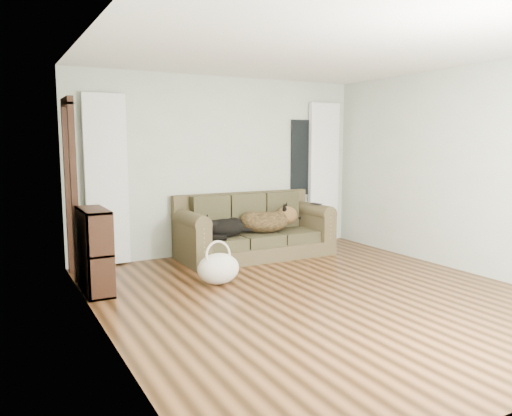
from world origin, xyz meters
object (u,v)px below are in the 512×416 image
sofa (255,226)px  bookshelf (94,247)px  dog_black_lab (222,228)px  tote_bag (218,271)px  dog_shepherd (266,222)px

sofa → bookshelf: size_ratio=2.38×
dog_black_lab → tote_bag: bearing=-111.5°
sofa → dog_black_lab: size_ratio=3.64×
dog_shepherd → dog_black_lab: bearing=26.0°
dog_shepherd → tote_bag: size_ratio=1.50×
tote_bag → bookshelf: size_ratio=0.54×
dog_shepherd → bookshelf: (-2.54, -0.66, 0.01)m
dog_black_lab → dog_shepherd: size_ratio=0.80×
tote_bag → dog_black_lab: bearing=63.1°
sofa → dog_shepherd: (0.17, -0.03, 0.04)m
dog_shepherd → bookshelf: bookshelf is taller
sofa → dog_black_lab: 0.57m
tote_bag → sofa: bearing=45.0°
dog_shepherd → tote_bag: dog_shepherd is taller
sofa → bookshelf: bearing=-164.0°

